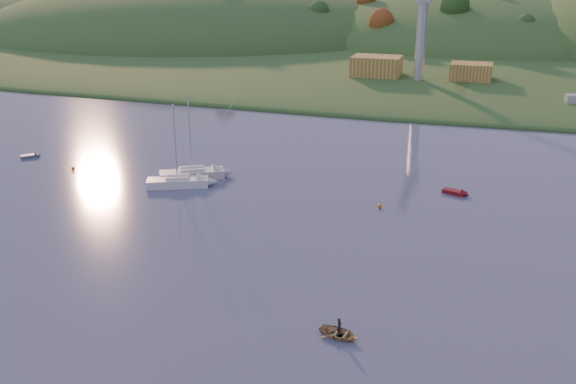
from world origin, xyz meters
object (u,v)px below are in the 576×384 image
(canoe, at_px, (339,333))
(grey_dinghy, at_px, (33,156))
(sailboat_far, at_px, (178,181))
(red_tender, at_px, (459,193))
(sailboat_near, at_px, (192,174))

(canoe, relative_size, grey_dinghy, 1.14)
(grey_dinghy, bearing_deg, sailboat_far, -57.12)
(sailboat_far, bearing_deg, red_tender, -11.06)
(sailboat_far, bearing_deg, grey_dinghy, 144.63)
(red_tender, bearing_deg, canoe, -80.86)
(canoe, xyz_separation_m, red_tender, (6.87, 36.04, -0.09))
(sailboat_near, bearing_deg, red_tender, -23.85)
(sailboat_far, height_order, red_tender, sailboat_far)
(canoe, height_order, grey_dinghy, grey_dinghy)
(red_tender, height_order, grey_dinghy, red_tender)
(canoe, bearing_deg, sailboat_near, 55.18)
(sailboat_far, xyz_separation_m, red_tender, (35.07, 7.83, -0.47))
(sailboat_near, height_order, red_tender, sailboat_near)
(sailboat_near, height_order, grey_dinghy, sailboat_near)
(sailboat_near, height_order, canoe, sailboat_near)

